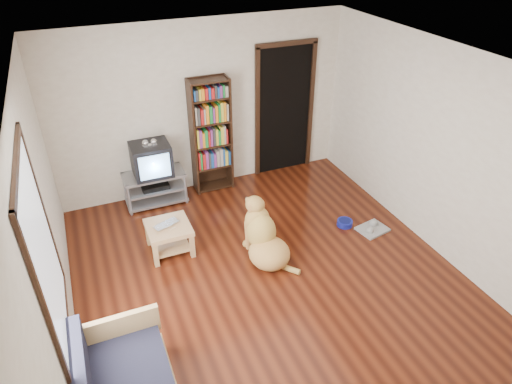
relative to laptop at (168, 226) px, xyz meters
name	(u,v)px	position (x,y,z in m)	size (l,w,h in m)	color
ground	(270,279)	(0.98, -0.99, -0.41)	(5.00, 5.00, 0.00)	#531F0E
ceiling	(275,68)	(0.98, -0.99, 2.19)	(5.00, 5.00, 0.00)	white
wall_back	(203,108)	(0.98, 1.51, 0.89)	(4.50, 4.50, 0.00)	silver
wall_front	(433,377)	(0.98, -3.49, 0.89)	(4.50, 4.50, 0.00)	silver
wall_left	(47,239)	(-1.27, -0.99, 0.89)	(5.00, 5.00, 0.00)	silver
wall_right	(438,152)	(3.23, -0.99, 0.89)	(5.00, 5.00, 0.00)	silver
laptop	(168,226)	(0.00, 0.00, 0.00)	(0.33, 0.21, 0.03)	silver
dog_bowl	(345,223)	(2.42, -0.38, -0.37)	(0.22, 0.22, 0.08)	navy
grey_rag	(372,229)	(2.72, -0.63, -0.40)	(0.40, 0.32, 0.03)	#959595
window	(44,254)	(-1.25, -1.49, 1.09)	(0.03, 1.46, 1.70)	white
doorway	(284,107)	(2.33, 1.49, 0.71)	(1.03, 0.05, 2.19)	black
tv_stand	(155,187)	(0.08, 1.26, -0.14)	(0.90, 0.45, 0.50)	#99999E
crt_tv	(151,158)	(0.08, 1.28, 0.33)	(0.55, 0.52, 0.58)	black
bookshelf	(211,130)	(1.03, 1.35, 0.59)	(0.60, 0.30, 1.80)	black
coffee_table	(169,233)	(0.00, 0.03, -0.13)	(0.55, 0.55, 0.40)	tan
dog	(264,238)	(1.08, -0.56, -0.11)	(0.58, 0.97, 0.82)	tan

